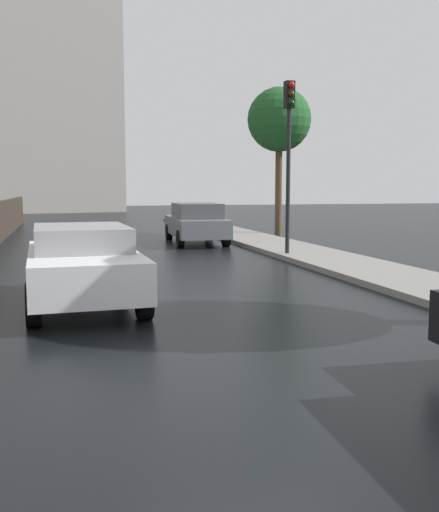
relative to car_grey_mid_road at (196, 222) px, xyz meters
The scene contains 6 objects.
ground 15.46m from the car_grey_mid_road, 100.27° to the right, with size 120.00×120.00×0.00m, color black.
car_grey_mid_road is the anchor object (origin of this frame).
car_white_far_ahead 11.43m from the car_grey_mid_road, 112.66° to the right, with size 1.99×4.29×1.38m.
traffic_light 5.97m from the car_grey_mid_road, 72.58° to the right, with size 0.26×0.39×4.89m.
street_tree_near 6.31m from the car_grey_mid_road, 30.86° to the left, with size 2.67×2.67×6.20m.
distant_tower 34.01m from the car_grey_mid_road, 104.26° to the left, with size 17.04×12.94×25.24m.
Camera 1 is at (-1.95, -5.68, 2.05)m, focal length 40.92 mm.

